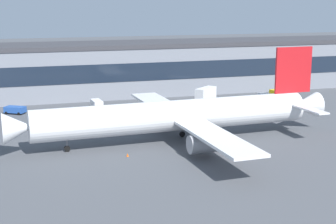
# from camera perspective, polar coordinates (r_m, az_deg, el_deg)

# --- Properties ---
(ground_plane) EXTENTS (600.00, 600.00, 0.00)m
(ground_plane) POSITION_cam_1_polar(r_m,az_deg,el_deg) (100.25, 5.15, -3.12)
(ground_plane) COLOR #4C4F54
(terminal_building) EXTENTS (198.48, 20.00, 14.97)m
(terminal_building) POSITION_cam_1_polar(r_m,az_deg,el_deg) (150.57, -2.81, 5.02)
(terminal_building) COLOR gray
(terminal_building) RESTS_ON ground_plane
(airliner) EXTENTS (64.10, 54.87, 17.50)m
(airliner) POSITION_cam_1_polar(r_m,az_deg,el_deg) (97.80, 1.19, -0.39)
(airliner) COLOR white
(airliner) RESTS_ON ground_plane
(follow_me_car) EXTENTS (2.87, 4.72, 1.85)m
(follow_me_car) POSITION_cam_1_polar(r_m,az_deg,el_deg) (147.86, 12.07, 2.11)
(follow_me_car) COLOR yellow
(follow_me_car) RESTS_ON ground_plane
(pushback_tractor) EXTENTS (5.45, 4.75, 1.75)m
(pushback_tractor) POSITION_cam_1_polar(r_m,az_deg,el_deg) (127.99, -16.73, 0.27)
(pushback_tractor) COLOR #2651A5
(pushback_tractor) RESTS_ON ground_plane
(crew_van) EXTENTS (2.54, 5.32, 2.55)m
(crew_van) POSITION_cam_1_polar(r_m,az_deg,el_deg) (127.80, -8.00, 0.85)
(crew_van) COLOR white
(crew_van) RESTS_ON ground_plane
(catering_truck) EXTENTS (7.22, 6.57, 4.15)m
(catering_truck) POSITION_cam_1_polar(r_m,az_deg,el_deg) (135.48, 4.21, 1.95)
(catering_truck) COLOR white
(catering_truck) RESTS_ON ground_plane
(traffic_cone_0) EXTENTS (0.45, 0.45, 0.56)m
(traffic_cone_0) POSITION_cam_1_polar(r_m,az_deg,el_deg) (89.51, -4.56, -4.82)
(traffic_cone_0) COLOR #F2590C
(traffic_cone_0) RESTS_ON ground_plane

